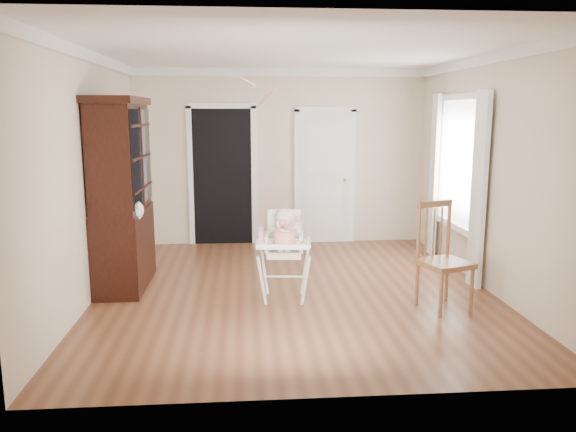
{
  "coord_description": "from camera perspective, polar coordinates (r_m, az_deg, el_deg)",
  "views": [
    {
      "loc": [
        -0.57,
        -6.24,
        2.05
      ],
      "look_at": [
        -0.11,
        -0.38,
        0.96
      ],
      "focal_mm": 35.0,
      "sensor_mm": 36.0,
      "label": 1
    }
  ],
  "objects": [
    {
      "name": "floor",
      "position": [
        6.59,
        0.67,
        -7.58
      ],
      "size": [
        5.0,
        5.0,
        0.0
      ],
      "primitive_type": "plane",
      "color": "brown",
      "rests_on": "ground"
    },
    {
      "name": "cake",
      "position": [
        5.87,
        -0.4,
        -2.12
      ],
      "size": [
        0.29,
        0.29,
        0.14
      ],
      "color": "silver",
      "rests_on": "high_chair"
    },
    {
      "name": "wall_back",
      "position": [
        8.78,
        -0.8,
        5.96
      ],
      "size": [
        4.5,
        0.0,
        4.5
      ],
      "primitive_type": "plane",
      "rotation": [
        1.57,
        0.0,
        0.0
      ],
      "color": "beige",
      "rests_on": "floor"
    },
    {
      "name": "closet_door",
      "position": [
        8.87,
        3.75,
        3.87
      ],
      "size": [
        0.96,
        0.09,
        2.13
      ],
      "color": "white",
      "rests_on": "wall_back"
    },
    {
      "name": "wall_left",
      "position": [
        6.5,
        -19.53,
        3.75
      ],
      "size": [
        0.0,
        5.0,
        5.0
      ],
      "primitive_type": "plane",
      "rotation": [
        1.57,
        0.0,
        1.57
      ],
      "color": "beige",
      "rests_on": "floor"
    },
    {
      "name": "window_right",
      "position": [
        7.59,
        16.76,
        4.32
      ],
      "size": [
        0.13,
        1.84,
        2.3
      ],
      "color": "white",
      "rests_on": "wall_right"
    },
    {
      "name": "ceiling",
      "position": [
        6.3,
        0.72,
        16.47
      ],
      "size": [
        5.0,
        5.0,
        0.0
      ],
      "primitive_type": "plane",
      "rotation": [
        3.14,
        0.0,
        0.0
      ],
      "color": "white",
      "rests_on": "wall_back"
    },
    {
      "name": "wall_right",
      "position": [
        6.88,
        19.74,
        4.09
      ],
      "size": [
        0.0,
        5.0,
        5.0
      ],
      "primitive_type": "plane",
      "rotation": [
        1.57,
        0.0,
        -1.57
      ],
      "color": "beige",
      "rests_on": "floor"
    },
    {
      "name": "sippy_cup",
      "position": [
        5.97,
        -2.82,
        -1.8
      ],
      "size": [
        0.08,
        0.08,
        0.19
      ],
      "rotation": [
        0.0,
        0.0,
        -0.09
      ],
      "color": "pink",
      "rests_on": "high_chair"
    },
    {
      "name": "high_chair",
      "position": [
        6.13,
        -0.4,
        -2.95
      ],
      "size": [
        0.63,
        0.76,
        1.0
      ],
      "rotation": [
        0.0,
        0.0,
        -0.09
      ],
      "color": "white",
      "rests_on": "floor"
    },
    {
      "name": "baby",
      "position": [
        6.12,
        -0.39,
        -1.48
      ],
      "size": [
        0.3,
        0.24,
        0.47
      ],
      "rotation": [
        0.0,
        0.0,
        -0.09
      ],
      "color": "beige",
      "rests_on": "high_chair"
    },
    {
      "name": "doorway",
      "position": [
        8.78,
        -6.68,
        4.31
      ],
      "size": [
        1.06,
        0.05,
        2.22
      ],
      "color": "black",
      "rests_on": "wall_back"
    },
    {
      "name": "crown_molding",
      "position": [
        6.29,
        0.72,
        15.92
      ],
      "size": [
        4.5,
        5.0,
        0.12
      ],
      "primitive_type": null,
      "color": "white",
      "rests_on": "ceiling"
    },
    {
      "name": "china_cabinet",
      "position": [
        6.8,
        -16.5,
        2.16
      ],
      "size": [
        0.58,
        1.31,
        2.22
      ],
      "color": "black",
      "rests_on": "floor"
    },
    {
      "name": "dining_chair",
      "position": [
        6.11,
        15.47,
        -4.3
      ],
      "size": [
        0.58,
        0.58,
        1.13
      ],
      "rotation": [
        0.0,
        0.0,
        0.34
      ],
      "color": "brown",
      "rests_on": "floor"
    },
    {
      "name": "streamer",
      "position": [
        7.38,
        -4.19,
        13.47
      ],
      "size": [
        0.22,
        0.46,
        0.15
      ],
      "primitive_type": null,
      "rotation": [
        0.26,
        0.0,
        0.41
      ],
      "color": "#FE93CB",
      "rests_on": "ceiling"
    }
  ]
}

